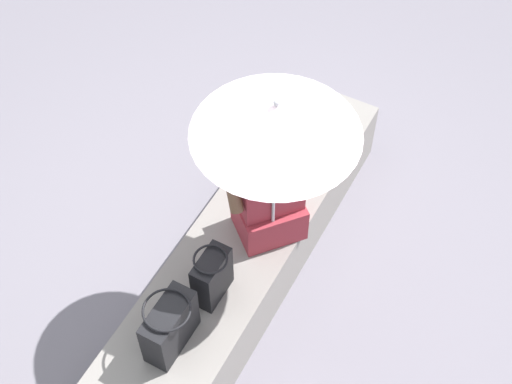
% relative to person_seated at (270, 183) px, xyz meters
% --- Properties ---
extents(ground_plane, '(14.00, 14.00, 0.00)m').
position_rel_person_seated_xyz_m(ground_plane, '(0.11, -0.10, -0.80)').
color(ground_plane, slate).
extents(stone_bench, '(2.50, 0.55, 0.41)m').
position_rel_person_seated_xyz_m(stone_bench, '(0.11, -0.10, -0.60)').
color(stone_bench, gray).
rests_on(stone_bench, ground).
extents(person_seated, '(0.49, 0.46, 0.90)m').
position_rel_person_seated_xyz_m(person_seated, '(0.00, 0.00, 0.00)').
color(person_seated, '#992D38').
rests_on(person_seated, stone_bench).
extents(parasol, '(0.77, 0.77, 1.08)m').
position_rel_person_seated_xyz_m(parasol, '(0.09, 0.07, 0.57)').
color(parasol, '#B7B7BC').
rests_on(parasol, stone_bench).
extents(handbag_black, '(0.31, 0.23, 0.32)m').
position_rel_person_seated_xyz_m(handbag_black, '(0.82, -0.09, -0.23)').
color(handbag_black, black).
rests_on(handbag_black, stone_bench).
extents(tote_bag_canvas, '(0.31, 0.23, 0.31)m').
position_rel_person_seated_xyz_m(tote_bag_canvas, '(-0.57, -0.03, -0.23)').
color(tote_bag_canvas, black).
rests_on(tote_bag_canvas, stone_bench).
extents(shoulder_bag_spare, '(0.23, 0.17, 0.31)m').
position_rel_person_seated_xyz_m(shoulder_bag_spare, '(0.49, -0.06, -0.23)').
color(shoulder_bag_spare, black).
rests_on(shoulder_bag_spare, stone_bench).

